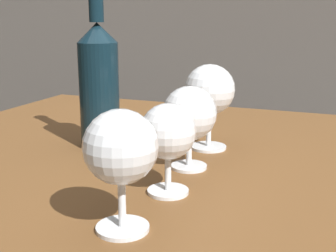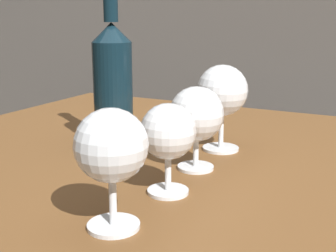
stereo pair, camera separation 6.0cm
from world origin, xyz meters
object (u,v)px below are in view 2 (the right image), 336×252
(wine_glass_chardonnay, at_px, (196,115))
(wine_glass_port, at_px, (222,92))
(wine_glass_merlot, at_px, (111,148))
(wine_glass_rose, at_px, (168,134))
(wine_bottle, at_px, (113,81))

(wine_glass_chardonnay, bearing_deg, wine_glass_port, 90.82)
(wine_glass_merlot, height_order, wine_glass_chardonnay, wine_glass_merlot)
(wine_glass_rose, bearing_deg, wine_glass_port, 92.16)
(wine_glass_rose, xyz_separation_m, wine_bottle, (-0.20, 0.16, 0.04))
(wine_glass_port, bearing_deg, wine_bottle, -161.77)
(wine_glass_port, height_order, wine_bottle, wine_bottle)
(wine_glass_merlot, xyz_separation_m, wine_glass_chardonnay, (0.00, 0.23, -0.01))
(wine_glass_merlot, xyz_separation_m, wine_glass_port, (-0.00, 0.35, 0.01))
(wine_glass_merlot, distance_m, wine_glass_rose, 0.12)
(wine_bottle, bearing_deg, wine_glass_rose, -39.60)
(wine_glass_rose, relative_size, wine_glass_port, 0.81)
(wine_glass_merlot, xyz_separation_m, wine_bottle, (-0.19, 0.29, 0.03))
(wine_glass_chardonnay, height_order, wine_bottle, wine_bottle)
(wine_glass_chardonnay, bearing_deg, wine_glass_merlot, -90.36)
(wine_glass_merlot, distance_m, wine_glass_chardonnay, 0.23)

